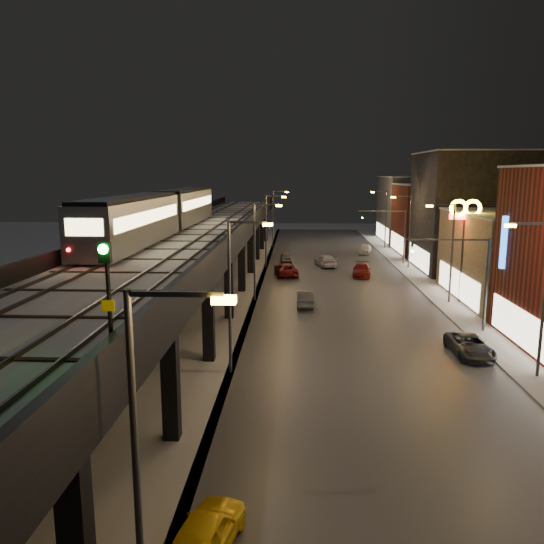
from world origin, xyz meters
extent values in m
plane|color=silver|center=(0.00, 0.00, 0.00)|extent=(220.00, 220.00, 0.00)
cube|color=#46474D|center=(7.50, 35.00, 0.03)|extent=(17.00, 120.00, 0.06)
cube|color=#9FA1A8|center=(17.50, 35.00, 0.07)|extent=(4.00, 120.00, 0.14)
cube|color=#9FA1A8|center=(-6.00, 35.00, 0.03)|extent=(11.00, 120.00, 0.06)
cube|color=black|center=(-6.00, 32.00, 5.80)|extent=(9.00, 100.00, 1.00)
cube|color=black|center=(-2.30, -5.00, 2.65)|extent=(0.70, 0.70, 5.30)
cube|color=black|center=(-9.70, 5.00, 2.65)|extent=(0.70, 0.70, 5.30)
cube|color=black|center=(-2.30, 5.00, 2.65)|extent=(0.70, 0.70, 5.30)
cube|color=black|center=(-6.00, 5.00, 5.15)|extent=(8.00, 0.60, 0.50)
cube|color=black|center=(-9.70, 15.00, 2.65)|extent=(0.70, 0.70, 5.30)
cube|color=black|center=(-2.30, 15.00, 2.65)|extent=(0.70, 0.70, 5.30)
cube|color=black|center=(-6.00, 15.00, 5.15)|extent=(8.00, 0.60, 0.50)
cube|color=black|center=(-9.70, 25.00, 2.65)|extent=(0.70, 0.70, 5.30)
cube|color=black|center=(-2.30, 25.00, 2.65)|extent=(0.70, 0.70, 5.30)
cube|color=black|center=(-6.00, 25.00, 5.15)|extent=(8.00, 0.60, 0.50)
cube|color=black|center=(-9.70, 35.00, 2.65)|extent=(0.70, 0.70, 5.30)
cube|color=black|center=(-2.30, 35.00, 2.65)|extent=(0.70, 0.70, 5.30)
cube|color=black|center=(-6.00, 35.00, 5.15)|extent=(8.00, 0.60, 0.50)
cube|color=black|center=(-9.70, 45.00, 2.65)|extent=(0.70, 0.70, 5.30)
cube|color=black|center=(-2.30, 45.00, 2.65)|extent=(0.70, 0.70, 5.30)
cube|color=black|center=(-6.00, 45.00, 5.15)|extent=(8.00, 0.60, 0.50)
cube|color=black|center=(-9.70, 55.00, 2.65)|extent=(0.70, 0.70, 5.30)
cube|color=black|center=(-2.30, 55.00, 2.65)|extent=(0.70, 0.70, 5.30)
cube|color=black|center=(-6.00, 55.00, 5.15)|extent=(8.00, 0.60, 0.50)
cube|color=black|center=(-9.70, 65.00, 2.65)|extent=(0.70, 0.70, 5.30)
cube|color=black|center=(-2.30, 65.00, 2.65)|extent=(0.70, 0.70, 5.30)
cube|color=black|center=(-6.00, 65.00, 5.15)|extent=(8.00, 0.60, 0.50)
cube|color=black|center=(-9.70, 75.00, 2.65)|extent=(0.70, 0.70, 5.30)
cube|color=black|center=(-2.30, 75.00, 2.65)|extent=(0.70, 0.70, 5.30)
cube|color=black|center=(-6.00, 75.00, 5.15)|extent=(8.00, 0.60, 0.50)
cube|color=#B2B7C1|center=(-6.00, 32.00, 6.38)|extent=(8.40, 100.00, 0.16)
cube|color=#332D28|center=(-9.22, 32.00, 6.54)|extent=(0.08, 98.00, 0.16)
cube|color=#332D28|center=(-7.78, 32.00, 6.54)|extent=(0.08, 98.00, 0.16)
cube|color=#332D28|center=(-4.72, 32.00, 6.54)|extent=(0.08, 98.00, 0.16)
cube|color=#332D28|center=(-3.28, 32.00, 6.54)|extent=(0.08, 98.00, 0.16)
cube|color=black|center=(-6.00, 2.00, 6.49)|extent=(7.80, 0.24, 0.06)
cube|color=black|center=(-6.00, 18.00, 6.49)|extent=(7.80, 0.24, 0.06)
cube|color=black|center=(-6.00, 34.00, 6.49)|extent=(7.80, 0.24, 0.06)
cube|color=black|center=(-6.00, 50.00, 6.49)|extent=(7.80, 0.24, 0.06)
cube|color=black|center=(-6.00, 66.00, 6.49)|extent=(7.80, 0.24, 0.06)
cube|color=black|center=(-1.65, 32.00, 6.85)|extent=(0.30, 100.00, 1.10)
cube|color=black|center=(-10.35, 32.00, 6.85)|extent=(0.30, 100.00, 1.10)
cube|color=beige|center=(17.95, 18.00, 1.60)|extent=(0.10, 9.60, 2.40)
cube|color=#7C6B4F|center=(24.00, 32.00, 4.00)|extent=(12.00, 15.00, 8.00)
cube|color=beige|center=(17.95, 32.00, 1.60)|extent=(0.10, 12.00, 2.40)
cube|color=#B2B7C1|center=(24.00, 32.00, 8.08)|extent=(12.20, 15.20, 0.16)
cube|color=black|center=(24.00, 48.00, 7.00)|extent=(12.00, 13.00, 14.00)
cube|color=beige|center=(17.95, 48.00, 1.60)|extent=(0.10, 10.40, 2.40)
cube|color=#B2B7C1|center=(24.00, 48.00, 14.08)|extent=(12.20, 13.20, 0.16)
cube|color=maroon|center=(24.00, 62.00, 5.00)|extent=(12.00, 12.00, 10.00)
cube|color=beige|center=(17.95, 62.00, 1.60)|extent=(0.10, 9.60, 2.40)
cube|color=#B2B7C1|center=(24.00, 62.00, 10.08)|extent=(12.20, 12.20, 0.16)
cube|color=#4E4E50|center=(24.00, 76.00, 5.50)|extent=(12.00, 16.00, 11.00)
cube|color=beige|center=(17.95, 76.00, 1.60)|extent=(0.10, 12.80, 2.40)
cube|color=#B2B7C1|center=(24.00, 76.00, 11.08)|extent=(12.20, 16.20, 0.16)
cylinder|color=#38383A|center=(-0.70, -5.00, 4.50)|extent=(0.18, 0.18, 9.00)
cube|color=#38383A|center=(0.40, -5.00, 8.90)|extent=(2.20, 0.12, 0.12)
cube|color=yellow|center=(1.50, -5.00, 8.78)|extent=(0.55, 0.28, 0.18)
cylinder|color=#38383A|center=(-0.70, 13.00, 4.50)|extent=(0.18, 0.18, 9.00)
cube|color=#38383A|center=(0.40, 13.00, 8.90)|extent=(2.20, 0.12, 0.12)
cube|color=yellow|center=(1.50, 13.00, 8.78)|extent=(0.55, 0.28, 0.18)
cylinder|color=#38383A|center=(17.00, 13.00, 4.50)|extent=(0.18, 0.18, 9.00)
cube|color=#38383A|center=(15.90, 13.00, 8.90)|extent=(2.20, 0.12, 0.12)
cube|color=yellow|center=(14.80, 13.00, 8.78)|extent=(0.55, 0.28, 0.18)
cylinder|color=#38383A|center=(-0.70, 31.00, 4.50)|extent=(0.18, 0.18, 9.00)
cube|color=#38383A|center=(0.40, 31.00, 8.90)|extent=(2.20, 0.12, 0.12)
cube|color=yellow|center=(1.50, 31.00, 8.78)|extent=(0.55, 0.28, 0.18)
cylinder|color=#38383A|center=(17.00, 31.00, 4.50)|extent=(0.18, 0.18, 9.00)
cube|color=#38383A|center=(15.90, 31.00, 8.90)|extent=(2.20, 0.12, 0.12)
cube|color=yellow|center=(14.80, 31.00, 8.78)|extent=(0.55, 0.28, 0.18)
cylinder|color=#38383A|center=(-0.70, 49.00, 4.50)|extent=(0.18, 0.18, 9.00)
cube|color=#38383A|center=(0.40, 49.00, 8.90)|extent=(2.20, 0.12, 0.12)
cube|color=yellow|center=(1.50, 49.00, 8.78)|extent=(0.55, 0.28, 0.18)
cylinder|color=#38383A|center=(17.00, 49.00, 4.50)|extent=(0.18, 0.18, 9.00)
cube|color=#38383A|center=(15.90, 49.00, 8.90)|extent=(2.20, 0.12, 0.12)
cube|color=yellow|center=(14.80, 49.00, 8.78)|extent=(0.55, 0.28, 0.18)
cylinder|color=#38383A|center=(-0.70, 67.00, 4.50)|extent=(0.18, 0.18, 9.00)
cube|color=#38383A|center=(0.40, 67.00, 8.90)|extent=(2.20, 0.12, 0.12)
cube|color=yellow|center=(1.50, 67.00, 8.78)|extent=(0.55, 0.28, 0.18)
cylinder|color=#38383A|center=(17.00, 67.00, 4.50)|extent=(0.18, 0.18, 9.00)
cube|color=#38383A|center=(15.90, 67.00, 8.90)|extent=(2.20, 0.12, 0.12)
cube|color=yellow|center=(14.80, 67.00, 8.78)|extent=(0.55, 0.28, 0.18)
cylinder|color=#38383A|center=(17.00, 22.00, 3.50)|extent=(0.20, 0.20, 7.00)
cube|color=#38383A|center=(14.00, 22.00, 6.90)|extent=(6.00, 0.12, 0.12)
imported|color=black|center=(11.50, 22.00, 6.40)|extent=(0.20, 0.16, 1.00)
sphere|color=#0CFF26|center=(11.50, 21.85, 6.15)|extent=(0.18, 0.18, 0.18)
cylinder|color=#38383A|center=(17.00, 52.00, 3.50)|extent=(0.20, 0.20, 7.00)
cube|color=#38383A|center=(14.00, 52.00, 6.90)|extent=(6.00, 0.12, 0.12)
imported|color=black|center=(11.50, 52.00, 6.40)|extent=(0.20, 0.16, 1.00)
sphere|color=#0CFF26|center=(11.50, 51.85, 6.15)|extent=(0.18, 0.18, 0.18)
cube|color=gray|center=(-8.50, 20.33, 8.21)|extent=(2.80, 16.92, 3.19)
cube|color=black|center=(-8.50, 20.33, 9.93)|extent=(2.51, 16.43, 0.24)
cube|color=#F1D48B|center=(-9.91, 20.33, 8.65)|extent=(0.05, 15.47, 0.87)
cube|color=#F1D48B|center=(-7.09, 20.33, 8.65)|extent=(0.05, 15.47, 0.87)
cube|color=gray|center=(-8.50, 38.46, 8.21)|extent=(2.80, 16.92, 3.19)
cube|color=black|center=(-8.50, 38.46, 9.93)|extent=(2.51, 16.43, 0.24)
cube|color=#F1D48B|center=(-9.91, 38.46, 8.65)|extent=(0.05, 15.47, 0.87)
cube|color=#F1D48B|center=(-7.09, 38.46, 8.65)|extent=(0.05, 15.47, 0.87)
cube|color=#F1D48B|center=(-8.50, 11.86, 8.70)|extent=(2.13, 0.05, 0.97)
sphere|color=#FF0C0C|center=(-9.47, 11.84, 7.44)|extent=(0.19, 0.19, 0.19)
sphere|color=#FF0C0C|center=(-7.53, 11.84, 7.44)|extent=(0.19, 0.19, 0.19)
cylinder|color=black|center=(-2.10, -2.35, 8.17)|extent=(0.12, 0.12, 3.10)
cube|color=black|center=(-2.10, -2.47, 9.46)|extent=(0.33, 0.19, 0.57)
sphere|color=#0CFF26|center=(-2.10, -2.59, 9.56)|extent=(0.27, 0.27, 0.27)
cube|color=#D5C400|center=(-2.10, -2.45, 7.96)|extent=(0.36, 0.04, 0.31)
imported|color=yellow|center=(0.41, -2.16, 0.69)|extent=(2.42, 4.27, 1.37)
imported|color=slate|center=(3.94, 29.15, 0.69)|extent=(1.49, 4.19, 1.38)
imported|color=maroon|center=(1.93, 43.35, 0.72)|extent=(3.06, 5.43, 1.43)
imported|color=silver|center=(6.81, 49.74, 0.72)|extent=(2.95, 5.26, 1.44)
imported|color=gray|center=(1.73, 53.25, 0.64)|extent=(1.67, 3.80, 1.27)
imported|color=#383A3E|center=(14.29, 16.63, 0.65)|extent=(2.36, 4.78, 1.30)
imported|color=maroon|center=(10.60, 43.47, 0.70)|extent=(2.61, 5.07, 1.41)
imported|color=white|center=(13.12, 60.94, 0.72)|extent=(2.57, 4.49, 1.44)
cylinder|color=#38383A|center=(18.00, 31.18, 3.78)|extent=(0.24, 0.24, 7.56)
cube|color=#FF0C0C|center=(18.00, 31.18, 7.84)|extent=(2.65, 0.25, 0.47)
torus|color=yellow|center=(17.39, 31.18, 8.60)|extent=(1.56, 0.63, 1.53)
torus|color=yellow|center=(18.61, 31.18, 8.60)|extent=(1.56, 0.63, 1.53)
cylinder|color=#38383A|center=(18.50, 21.70, 2.60)|extent=(0.28, 0.28, 5.21)
cube|color=blue|center=(18.50, 21.70, 6.77)|extent=(1.67, 0.35, 3.75)
camera|label=1|loc=(3.12, -16.52, 11.56)|focal=35.00mm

